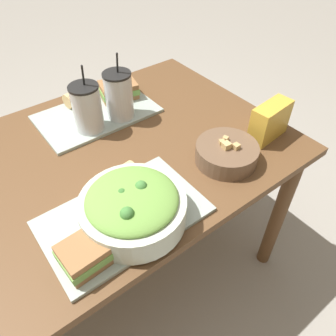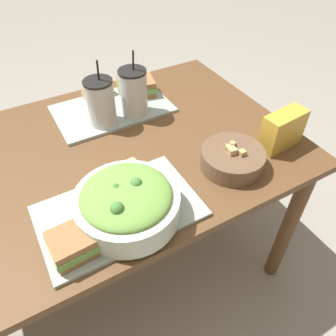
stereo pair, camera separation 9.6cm
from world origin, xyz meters
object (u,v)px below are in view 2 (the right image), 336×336
(sandwich_near, at_px, (77,242))
(soup_bowl, at_px, (232,158))
(sandwich_far, at_px, (136,87))
(baguette_far, at_px, (98,90))
(baguette_near, at_px, (119,174))
(drink_cup_dark, at_px, (101,104))
(salad_bowl, at_px, (127,202))
(drink_cup_red, at_px, (134,94))
(chip_bag, at_px, (283,130))

(sandwich_near, bearing_deg, soup_bowl, 3.78)
(sandwich_far, height_order, baguette_far, sandwich_far)
(baguette_near, relative_size, drink_cup_dark, 0.53)
(sandwich_near, xyz_separation_m, baguette_far, (0.31, 0.68, -0.00))
(salad_bowl, height_order, baguette_near, salad_bowl)
(soup_bowl, xyz_separation_m, baguette_far, (-0.23, 0.61, 0.01))
(baguette_near, bearing_deg, soup_bowl, -114.39)
(drink_cup_dark, bearing_deg, baguette_far, 75.25)
(soup_bowl, height_order, baguette_near, soup_bowl)
(drink_cup_red, bearing_deg, chip_bag, -49.30)
(chip_bag, bearing_deg, baguette_near, 164.05)
(baguette_near, bearing_deg, salad_bowl, 158.62)
(sandwich_far, bearing_deg, baguette_near, -107.52)
(baguette_far, relative_size, chip_bag, 0.77)
(baguette_near, bearing_deg, drink_cup_dark, -19.65)
(drink_cup_dark, bearing_deg, chip_bag, -40.45)
(sandwich_near, bearing_deg, chip_bag, 2.12)
(sandwich_near, bearing_deg, drink_cup_dark, 58.79)
(salad_bowl, bearing_deg, baguette_far, 76.53)
(sandwich_far, distance_m, baguette_far, 0.16)
(soup_bowl, bearing_deg, drink_cup_dark, 123.40)
(sandwich_far, relative_size, chip_bag, 1.06)
(soup_bowl, height_order, drink_cup_dark, drink_cup_dark)
(soup_bowl, xyz_separation_m, chip_bag, (0.21, 0.00, 0.03))
(soup_bowl, distance_m, drink_cup_dark, 0.51)
(soup_bowl, relative_size, baguette_near, 1.57)
(sandwich_far, relative_size, drink_cup_red, 0.68)
(drink_cup_dark, relative_size, drink_cup_red, 0.98)
(salad_bowl, bearing_deg, chip_bag, 3.16)
(drink_cup_dark, height_order, chip_bag, drink_cup_dark)
(sandwich_near, distance_m, chip_bag, 0.76)
(salad_bowl, relative_size, drink_cup_red, 1.15)
(salad_bowl, xyz_separation_m, soup_bowl, (0.39, 0.03, -0.03))
(soup_bowl, relative_size, sandwich_far, 1.19)
(drink_cup_dark, distance_m, drink_cup_red, 0.13)
(sandwich_near, xyz_separation_m, drink_cup_dark, (0.26, 0.49, 0.05))
(salad_bowl, relative_size, sandwich_far, 1.67)
(soup_bowl, bearing_deg, drink_cup_red, 109.30)
(baguette_near, height_order, sandwich_far, sandwich_far)
(baguette_near, xyz_separation_m, baguette_far, (0.12, 0.50, 0.00))
(drink_cup_dark, bearing_deg, sandwich_far, 32.67)
(drink_cup_red, height_order, chip_bag, drink_cup_red)
(baguette_near, height_order, baguette_far, same)
(drink_cup_red, bearing_deg, sandwich_near, -128.44)
(sandwich_far, bearing_deg, drink_cup_red, -104.20)
(baguette_far, bearing_deg, baguette_near, 156.29)
(salad_bowl, height_order, drink_cup_dark, drink_cup_dark)
(sandwich_near, height_order, drink_cup_red, drink_cup_red)
(soup_bowl, height_order, sandwich_far, soup_bowl)
(soup_bowl, relative_size, baguette_far, 1.63)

